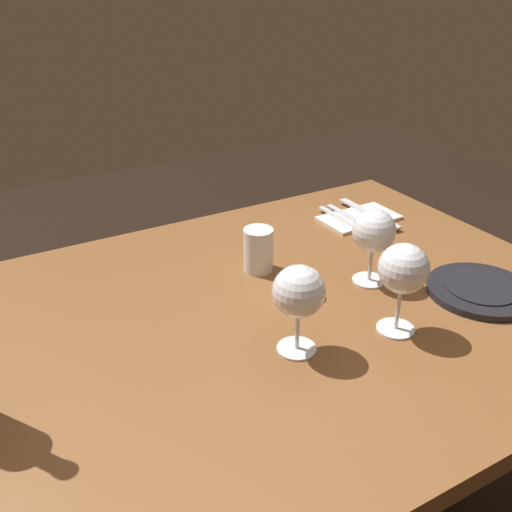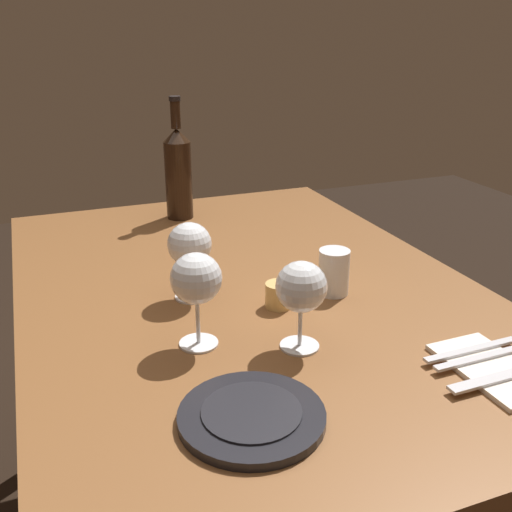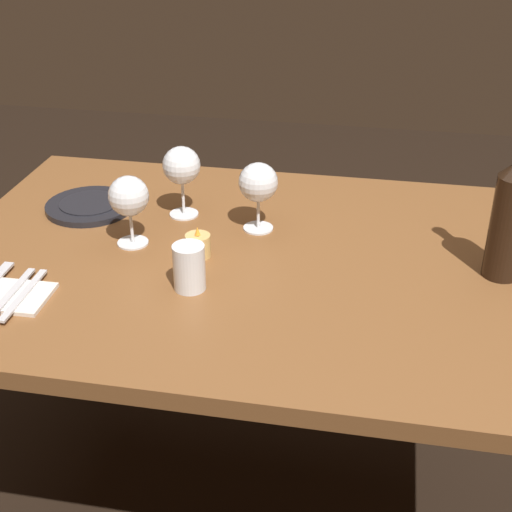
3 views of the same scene
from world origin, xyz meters
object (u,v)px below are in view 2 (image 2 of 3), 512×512
at_px(wine_glass_left, 190,246).
at_px(votive_candle, 279,296).
at_px(wine_glass_right, 301,288).
at_px(fork_outer, 471,350).
at_px(water_tumbler, 334,274).
at_px(folded_napkin, 492,369).
at_px(dinner_plate, 252,416).
at_px(wine_glass_centre, 196,280).
at_px(table_knife, 507,375).
at_px(wine_bottle, 178,171).
at_px(fork_inner, 482,357).

height_order(wine_glass_left, votive_candle, wine_glass_left).
relative_size(wine_glass_right, fork_outer, 0.85).
height_order(wine_glass_right, water_tumbler, wine_glass_right).
height_order(wine_glass_left, folded_napkin, wine_glass_left).
bearing_deg(wine_glass_left, votive_candle, 55.52).
bearing_deg(dinner_plate, wine_glass_centre, -177.46).
xyz_separation_m(wine_glass_left, dinner_plate, (0.40, -0.03, -0.10)).
bearing_deg(wine_glass_centre, table_knife, 55.69).
bearing_deg(dinner_plate, water_tumbler, 137.40).
bearing_deg(votive_candle, dinner_plate, -29.31).
xyz_separation_m(wine_glass_right, wine_glass_centre, (-0.07, -0.15, 0.01)).
height_order(wine_bottle, votive_candle, wine_bottle).
height_order(fork_inner, fork_outer, same).
bearing_deg(water_tumbler, wine_bottle, -164.66).
distance_m(water_tumbler, fork_inner, 0.33).
xyz_separation_m(wine_glass_left, table_knife, (0.46, 0.36, -0.10)).
height_order(wine_glass_centre, fork_outer, wine_glass_centre).
xyz_separation_m(fork_outer, table_knife, (0.08, 0.00, 0.00)).
xyz_separation_m(dinner_plate, table_knife, (0.05, 0.39, 0.00)).
height_order(water_tumbler, folded_napkin, water_tumbler).
xyz_separation_m(wine_glass_right, water_tumbler, (-0.17, 0.15, -0.07)).
xyz_separation_m(water_tumbler, table_knife, (0.37, 0.10, -0.03)).
distance_m(wine_glass_left, dinner_plate, 0.42).
xyz_separation_m(water_tumbler, fork_inner, (0.32, 0.10, -0.03)).
distance_m(wine_glass_right, water_tumbler, 0.24).
distance_m(wine_glass_centre, table_knife, 0.50).
height_order(votive_candle, fork_inner, votive_candle).
distance_m(votive_candle, folded_napkin, 0.39).
bearing_deg(wine_glass_centre, wine_bottle, 167.99).
height_order(water_tumbler, table_knife, water_tumbler).
bearing_deg(table_knife, water_tumbler, -165.43).
relative_size(votive_candle, dinner_plate, 0.33).
relative_size(fork_outer, table_knife, 0.86).
xyz_separation_m(wine_glass_centre, dinner_plate, (0.22, 0.01, -0.11)).
relative_size(dinner_plate, folded_napkin, 1.06).
bearing_deg(fork_inner, wine_glass_centre, -118.63).
height_order(wine_glass_left, wine_glass_right, wine_glass_left).
xyz_separation_m(wine_glass_centre, water_tumbler, (-0.10, 0.31, -0.08)).
bearing_deg(table_knife, dinner_plate, -97.36).
relative_size(wine_glass_left, wine_glass_centre, 0.94).
distance_m(wine_glass_left, folded_napkin, 0.57).
relative_size(wine_glass_right, dinner_plate, 0.75).
bearing_deg(dinner_plate, wine_glass_left, 176.03).
distance_m(fork_inner, fork_outer, 0.02).
height_order(wine_glass_centre, folded_napkin, wine_glass_centre).
height_order(wine_glass_centre, fork_inner, wine_glass_centre).
xyz_separation_m(wine_glass_right, fork_outer, (0.13, 0.25, -0.10)).
bearing_deg(votive_candle, wine_glass_left, -124.48).
distance_m(wine_glass_left, wine_bottle, 0.52).
distance_m(wine_bottle, folded_napkin, 0.97).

